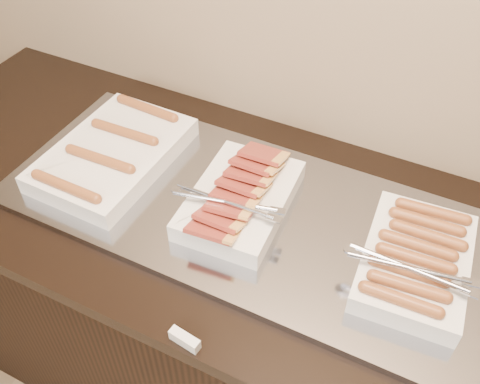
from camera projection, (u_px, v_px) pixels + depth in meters
name	position (u px, v px, depth m)	size (l,w,h in m)	color
counter	(245.00, 316.00, 1.60)	(2.06, 0.76, 0.90)	black
warming_tray	(249.00, 213.00, 1.28)	(1.20, 0.50, 0.02)	#9295A0
dish_left	(113.00, 154.00, 1.37)	(0.28, 0.41, 0.07)	white
dish_center	(239.00, 198.00, 1.25)	(0.27, 0.35, 0.09)	white
dish_right	(415.00, 261.00, 1.12)	(0.26, 0.33, 0.08)	white
label_holder	(185.00, 340.00, 1.03)	(0.07, 0.02, 0.03)	white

